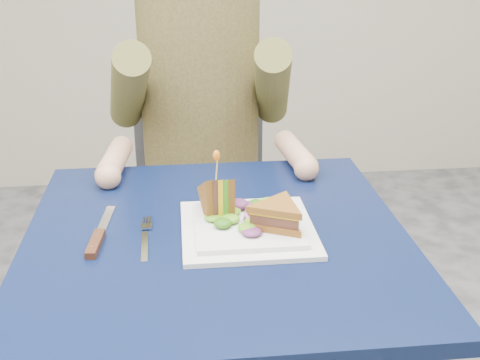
{
  "coord_description": "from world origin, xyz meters",
  "views": [
    {
      "loc": [
        -0.07,
        -1.05,
        1.29
      ],
      "look_at": [
        0.05,
        0.05,
        0.82
      ],
      "focal_mm": 45.0,
      "sensor_mm": 36.0,
      "label": 1
    }
  ],
  "objects": [
    {
      "name": "toothpick",
      "position": [
        0.01,
        0.04,
        0.85
      ],
      "size": [
        0.01,
        0.01,
        0.06
      ],
      "primitive_type": "cylinder",
      "rotation": [
        0.14,
        0.07,
        0.0
      ],
      "color": "tan",
      "rests_on": "sandwich_upright"
    },
    {
      "name": "onion_ring",
      "position": [
        0.08,
        0.0,
        0.77
      ],
      "size": [
        0.04,
        0.04,
        0.02
      ],
      "primitive_type": "torus",
      "rotation": [
        0.44,
        0.0,
        0.0
      ],
      "color": "#9E4C7A",
      "rests_on": "plate"
    },
    {
      "name": "lettuce_spill",
      "position": [
        0.07,
        0.01,
        0.76
      ],
      "size": [
        0.15,
        0.13,
        0.02
      ],
      "primitive_type": null,
      "color": "#337A14",
      "rests_on": "plate"
    },
    {
      "name": "sandwich_flat",
      "position": [
        0.12,
        -0.03,
        0.78
      ],
      "size": [
        0.17,
        0.17,
        0.05
      ],
      "color": "brown",
      "rests_on": "plate"
    },
    {
      "name": "diner",
      "position": [
        -0.0,
        0.63,
        0.91
      ],
      "size": [
        0.54,
        0.59,
        0.74
      ],
      "color": "#4E4423",
      "rests_on": "chair"
    },
    {
      "name": "table",
      "position": [
        0.0,
        0.0,
        0.65
      ],
      "size": [
        0.75,
        0.75,
        0.73
      ],
      "color": "black",
      "rests_on": "ground"
    },
    {
      "name": "fork",
      "position": [
        -0.14,
        -0.02,
        0.73
      ],
      "size": [
        0.02,
        0.18,
        0.01
      ],
      "color": "silver",
      "rests_on": "table"
    },
    {
      "name": "toothpick_frill",
      "position": [
        0.01,
        0.04,
        0.88
      ],
      "size": [
        0.01,
        0.01,
        0.02
      ],
      "primitive_type": "ellipsoid",
      "color": "orange",
      "rests_on": "sandwich_upright"
    },
    {
      "name": "chair",
      "position": [
        0.0,
        0.74,
        0.54
      ],
      "size": [
        0.42,
        0.4,
        0.93
      ],
      "color": "#47474C",
      "rests_on": "ground"
    },
    {
      "name": "knife",
      "position": [
        -0.23,
        -0.01,
        0.74
      ],
      "size": [
        0.04,
        0.22,
        0.02
      ],
      "color": "silver",
      "rests_on": "table"
    },
    {
      "name": "plate",
      "position": [
        0.06,
        -0.0,
        0.74
      ],
      "size": [
        0.26,
        0.26,
        0.02
      ],
      "color": "white",
      "rests_on": "table"
    },
    {
      "name": "sandwich_upright",
      "position": [
        0.01,
        0.04,
        0.78
      ],
      "size": [
        0.08,
        0.12,
        0.12
      ],
      "color": "brown",
      "rests_on": "plate"
    }
  ]
}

